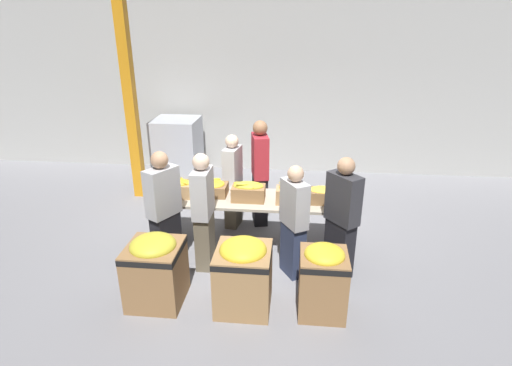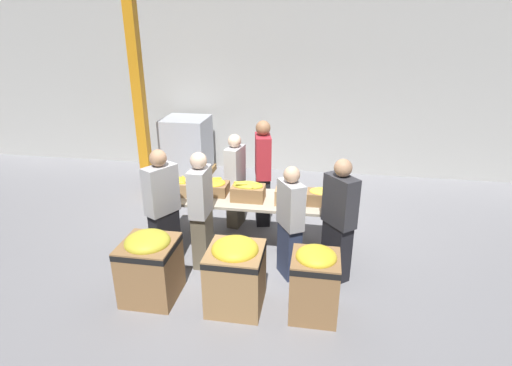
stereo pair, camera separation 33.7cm
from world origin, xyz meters
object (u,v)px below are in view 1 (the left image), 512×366
(donation_bin_2, at_px, (323,278))
(pallet_stack_0, at_px, (178,149))
(banana_box_0, at_px, (179,188))
(volunteer_4, at_px, (260,174))
(donation_bin_1, at_px, (243,273))
(volunteer_1, at_px, (294,222))
(banana_box_1, at_px, (214,188))
(donation_bin_0, at_px, (155,268))
(support_pillar, at_px, (129,92))
(volunteer_3, at_px, (164,212))
(volunteer_0, at_px, (204,213))
(banana_box_2, at_px, (248,191))
(banana_box_3, at_px, (290,193))
(sorting_table, at_px, (251,201))
(volunteer_2, at_px, (233,182))
(volunteer_5, at_px, (342,219))
(banana_box_4, at_px, (323,195))

(donation_bin_2, distance_m, pallet_stack_0, 5.06)
(banana_box_0, xyz_separation_m, pallet_stack_0, (-0.83, 2.76, -0.27))
(volunteer_4, height_order, pallet_stack_0, volunteer_4)
(donation_bin_1, bearing_deg, volunteer_1, 52.95)
(banana_box_1, xyz_separation_m, donation_bin_1, (0.63, -1.50, -0.42))
(donation_bin_0, relative_size, pallet_stack_0, 0.67)
(volunteer_4, height_order, support_pillar, support_pillar)
(banana_box_1, distance_m, volunteer_3, 0.92)
(donation_bin_0, xyz_separation_m, pallet_stack_0, (-0.93, 4.16, 0.17))
(volunteer_0, bearing_deg, banana_box_1, 0.27)
(banana_box_2, xyz_separation_m, volunteer_4, (0.09, 0.83, -0.04))
(banana_box_3, bearing_deg, volunteer_0, -154.54)
(sorting_table, height_order, banana_box_1, banana_box_1)
(volunteer_3, xyz_separation_m, donation_bin_1, (1.14, -0.74, -0.36))
(banana_box_3, bearing_deg, pallet_stack_0, 131.13)
(volunteer_3, distance_m, donation_bin_1, 1.41)
(banana_box_0, height_order, banana_box_3, banana_box_3)
(volunteer_4, relative_size, donation_bin_1, 1.99)
(volunteer_0, height_order, donation_bin_1, volunteer_0)
(volunteer_2, distance_m, volunteer_4, 0.46)
(banana_box_3, bearing_deg, volunteer_4, 120.68)
(volunteer_5, relative_size, pallet_stack_0, 1.27)
(donation_bin_1, relative_size, pallet_stack_0, 0.68)
(banana_box_1, xyz_separation_m, banana_box_2, (0.53, -0.13, 0.03))
(banana_box_3, xyz_separation_m, volunteer_4, (-0.51, 0.86, -0.05))
(banana_box_2, xyz_separation_m, support_pillar, (-2.35, 1.74, 1.09))
(sorting_table, xyz_separation_m, support_pillar, (-2.38, 1.67, 1.28))
(support_pillar, height_order, pallet_stack_0, support_pillar)
(volunteer_1, distance_m, volunteer_4, 1.57)
(banana_box_0, bearing_deg, banana_box_1, 10.90)
(banana_box_1, relative_size, volunteer_0, 0.24)
(banana_box_4, distance_m, volunteer_2, 1.53)
(banana_box_4, distance_m, volunteer_0, 1.70)
(volunteer_0, distance_m, donation_bin_0, 0.97)
(volunteer_3, height_order, donation_bin_0, volunteer_3)
(volunteer_0, xyz_separation_m, support_pillar, (-1.82, 2.31, 1.19))
(sorting_table, xyz_separation_m, volunteer_5, (1.24, -0.64, 0.10))
(volunteer_0, bearing_deg, banana_box_3, -64.32)
(banana_box_3, xyz_separation_m, pallet_stack_0, (-2.46, 2.82, -0.28))
(banana_box_0, xyz_separation_m, volunteer_4, (1.12, 0.80, -0.03))
(volunteer_1, bearing_deg, sorting_table, 10.97)
(banana_box_2, height_order, banana_box_3, banana_box_3)
(sorting_table, height_order, donation_bin_0, donation_bin_0)
(banana_box_4, bearing_deg, support_pillar, 153.35)
(banana_box_1, distance_m, donation_bin_1, 1.68)
(support_pillar, bearing_deg, volunteer_2, -28.06)
(donation_bin_2, bearing_deg, volunteer_2, 123.45)
(banana_box_2, distance_m, pallet_stack_0, 3.37)
(banana_box_2, bearing_deg, volunteer_3, -148.90)
(banana_box_0, height_order, banana_box_4, banana_box_0)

